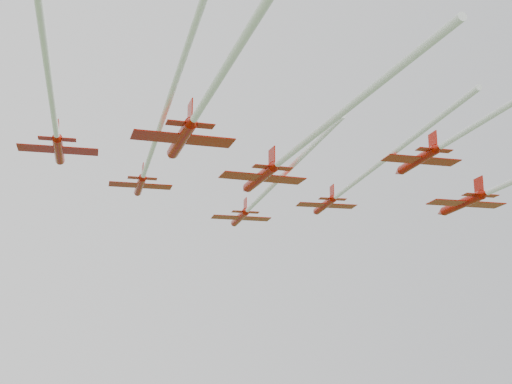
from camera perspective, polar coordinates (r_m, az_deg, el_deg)
name	(u,v)px	position (r m, az deg, el deg)	size (l,w,h in m)	color
jet_lead	(258,200)	(97.64, 0.14, -0.64)	(12.92, 51.18, 2.67)	#AA0E00
jet_row2_left	(151,152)	(81.09, -8.37, 3.17)	(13.29, 57.60, 2.46)	#AA0E00
jet_row2_right	(351,185)	(87.93, 7.62, 0.56)	(13.04, 47.06, 2.42)	#AA0E00
jet_row3_left	(55,121)	(72.66, -15.80, 5.46)	(11.87, 44.39, 2.58)	#AA0E00
jet_row3_mid	(288,155)	(74.58, 2.60, 2.96)	(10.05, 47.41, 2.96)	#AA0E00
jet_row4_left	(223,71)	(54.29, -2.63, 9.63)	(12.42, 66.14, 2.94)	#AA0E00
jet_row4_right	(497,112)	(65.85, 18.71, 6.07)	(12.84, 57.49, 2.48)	#AA0E00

